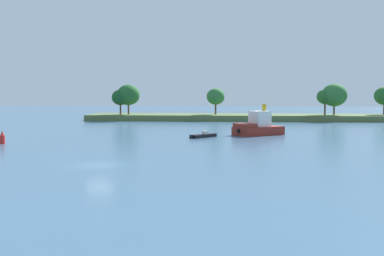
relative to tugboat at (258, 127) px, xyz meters
The scene contains 5 objects.
ground_plane 39.66m from the tugboat, 116.47° to the right, with size 400.00×400.00×0.00m, color #3D607F.
treeline_island 43.92m from the tugboat, 81.45° to the left, with size 92.47×13.91×9.34m.
tugboat is the anchor object (origin of this frame).
fishing_skiff 10.31m from the tugboat, 150.94° to the right, with size 4.24×4.78×1.01m.
channel_buoy_red 40.17m from the tugboat, 155.05° to the right, with size 0.70×0.70×1.90m.
Camera 1 is at (12.67, -47.04, 7.23)m, focal length 45.67 mm.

